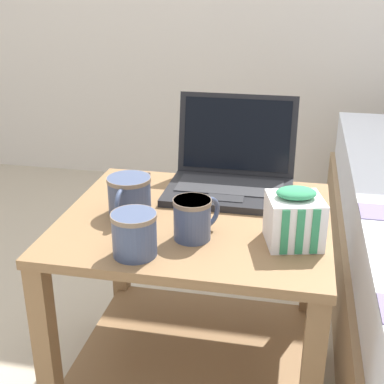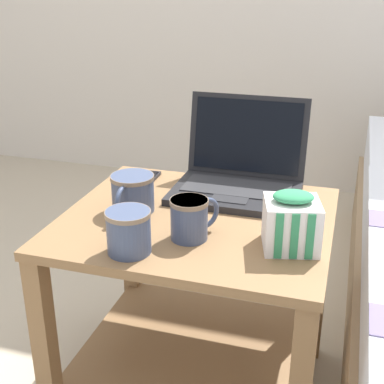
{
  "view_description": "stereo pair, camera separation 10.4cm",
  "coord_description": "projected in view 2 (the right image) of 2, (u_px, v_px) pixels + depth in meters",
  "views": [
    {
      "loc": [
        0.22,
        -1.13,
        1.07
      ],
      "look_at": [
        0.0,
        -0.04,
        0.61
      ],
      "focal_mm": 50.0,
      "sensor_mm": 36.0,
      "label": 1
    },
    {
      "loc": [
        0.33,
        -1.1,
        1.07
      ],
      "look_at": [
        0.0,
        -0.04,
        0.61
      ],
      "focal_mm": 50.0,
      "sensor_mm": 36.0,
      "label": 2
    }
  ],
  "objects": [
    {
      "name": "laptop",
      "position": [
        239.0,
        174.0,
        1.4
      ],
      "size": [
        0.32,
        0.27,
        0.23
      ],
      "color": "black",
      "rests_on": "bedside_table"
    },
    {
      "name": "cell_phone",
      "position": [
        140.0,
        181.0,
        1.47
      ],
      "size": [
        0.07,
        0.16,
        0.01
      ],
      "color": "black",
      "rests_on": "bedside_table"
    },
    {
      "name": "bedside_table",
      "position": [
        197.0,
        284.0,
        1.34
      ],
      "size": [
        0.63,
        0.56,
        0.53
      ],
      "color": "olive",
      "rests_on": "ground_plane"
    },
    {
      "name": "mug_front_left",
      "position": [
        129.0,
        229.0,
        1.09
      ],
      "size": [
        0.09,
        0.13,
        0.09
      ],
      "color": "#3F4C6B",
      "rests_on": "bedside_table"
    },
    {
      "name": "mug_mid_center",
      "position": [
        132.0,
        191.0,
        1.28
      ],
      "size": [
        0.11,
        0.14,
        0.09
      ],
      "color": "#3F4C6B",
      "rests_on": "bedside_table"
    },
    {
      "name": "snack_bag",
      "position": [
        291.0,
        222.0,
        1.11
      ],
      "size": [
        0.14,
        0.13,
        0.13
      ],
      "color": "white",
      "rests_on": "bedside_table"
    },
    {
      "name": "mug_front_right",
      "position": [
        190.0,
        217.0,
        1.15
      ],
      "size": [
        0.09,
        0.11,
        0.09
      ],
      "color": "#3F4C6B",
      "rests_on": "bedside_table"
    }
  ]
}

